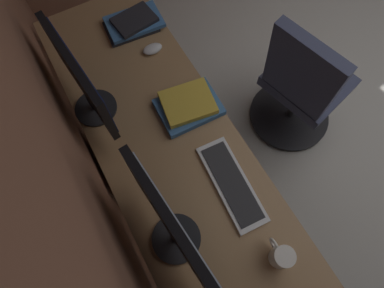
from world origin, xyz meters
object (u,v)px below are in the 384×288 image
(coffee_mug, at_px, (281,257))
(office_chair, at_px, (300,89))
(monitor_primary, at_px, (174,229))
(keyboard_main, at_px, (232,183))
(drawer_pedestal, at_px, (158,154))
(book_stack_far, at_px, (133,23))
(monitor_secondary, at_px, (82,81))
(book_stack_near, at_px, (188,105))
(mouse_main, at_px, (153,49))

(coffee_mug, relative_size, office_chair, 0.13)
(monitor_primary, distance_m, keyboard_main, 0.41)
(office_chair, bearing_deg, keyboard_main, 115.12)
(monitor_primary, relative_size, office_chair, 0.54)
(drawer_pedestal, relative_size, monitor_primary, 1.33)
(keyboard_main, relative_size, office_chair, 0.44)
(keyboard_main, bearing_deg, office_chair, -64.88)
(drawer_pedestal, xyz_separation_m, coffee_mug, (-0.78, -0.18, 0.44))
(monitor_primary, xyz_separation_m, keyboard_main, (0.09, -0.31, -0.25))
(book_stack_far, distance_m, office_chair, 1.03)
(monitor_secondary, relative_size, office_chair, 0.53)
(book_stack_far, bearing_deg, drawer_pedestal, 162.14)
(book_stack_far, relative_size, coffee_mug, 2.59)
(drawer_pedestal, bearing_deg, keyboard_main, -157.51)
(monitor_secondary, xyz_separation_m, book_stack_near, (-0.22, -0.38, -0.20))
(monitor_secondary, bearing_deg, coffee_mug, -159.45)
(book_stack_near, xyz_separation_m, book_stack_far, (0.59, 0.01, -0.00))
(monitor_secondary, distance_m, mouse_main, 0.48)
(drawer_pedestal, xyz_separation_m, monitor_primary, (-0.52, 0.13, 0.65))
(drawer_pedestal, bearing_deg, coffee_mug, -166.85)
(book_stack_far, bearing_deg, book_stack_near, -178.63)
(monitor_secondary, height_order, book_stack_near, monitor_secondary)
(drawer_pedestal, relative_size, office_chair, 0.72)
(monitor_primary, relative_size, book_stack_near, 1.76)
(monitor_primary, xyz_separation_m, mouse_main, (0.90, -0.34, -0.25))
(book_stack_far, height_order, office_chair, office_chair)
(drawer_pedestal, height_order, office_chair, office_chair)
(mouse_main, bearing_deg, coffee_mug, 179.04)
(book_stack_near, distance_m, office_chair, 0.78)
(monitor_secondary, relative_size, coffee_mug, 4.17)
(book_stack_near, bearing_deg, mouse_main, -0.44)
(keyboard_main, height_order, coffee_mug, coffee_mug)
(monitor_secondary, relative_size, book_stack_far, 1.61)
(monitor_primary, height_order, book_stack_far, monitor_primary)
(office_chair, bearing_deg, book_stack_far, 47.82)
(book_stack_far, distance_m, coffee_mug, 1.35)
(monitor_secondary, bearing_deg, keyboard_main, -150.12)
(monitor_primary, xyz_separation_m, book_stack_far, (1.09, -0.32, -0.23))
(book_stack_near, height_order, book_stack_far, book_stack_near)
(book_stack_near, relative_size, book_stack_far, 0.93)
(drawer_pedestal, xyz_separation_m, monitor_secondary, (0.20, 0.19, 0.61))
(drawer_pedestal, height_order, book_stack_near, book_stack_near)
(monitor_secondary, distance_m, book_stack_near, 0.48)
(monitor_secondary, bearing_deg, book_stack_near, -119.33)
(book_stack_far, bearing_deg, keyboard_main, 179.69)
(monitor_primary, bearing_deg, monitor_secondary, 4.07)
(monitor_primary, bearing_deg, book_stack_near, -33.39)
(monitor_primary, xyz_separation_m, coffee_mug, (-0.26, -0.32, -0.21))
(keyboard_main, bearing_deg, mouse_main, -1.58)
(drawer_pedestal, distance_m, monitor_secondary, 0.67)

